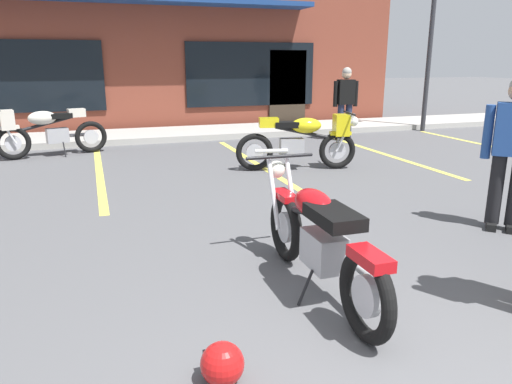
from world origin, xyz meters
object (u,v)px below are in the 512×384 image
at_px(motorcycle_red_sportbike, 46,130).
at_px(person_in_black_shirt, 345,99).
at_px(motorcycle_foreground_classic, 319,238).
at_px(helmet_on_pavement, 222,364).
at_px(motorcycle_black_cruiser, 303,139).
at_px(parking_lot_lamp_post, 436,9).
at_px(person_in_shorts_foreground, 512,145).

relative_size(motorcycle_red_sportbike, person_in_black_shirt, 1.24).
bearing_deg(motorcycle_foreground_classic, helmet_on_pavement, -139.48).
bearing_deg(motorcycle_foreground_classic, motorcycle_red_sportbike, 109.78).
height_order(motorcycle_red_sportbike, motorcycle_black_cruiser, same).
xyz_separation_m(helmet_on_pavement, parking_lot_lamp_post, (7.78, 8.31, 2.94)).
relative_size(motorcycle_red_sportbike, parking_lot_lamp_post, 0.44).
bearing_deg(person_in_shorts_foreground, motorcycle_black_cruiser, 103.54).
bearing_deg(motorcycle_red_sportbike, helmet_on_pavement, -79.48).
height_order(motorcycle_black_cruiser, person_in_black_shirt, person_in_black_shirt).
height_order(motorcycle_foreground_classic, person_in_shorts_foreground, person_in_shorts_foreground).
distance_m(motorcycle_red_sportbike, helmet_on_pavement, 7.92).
bearing_deg(person_in_shorts_foreground, motorcycle_foreground_classic, -164.90).
xyz_separation_m(motorcycle_black_cruiser, person_in_shorts_foreground, (0.85, -3.53, 0.42)).
bearing_deg(motorcycle_black_cruiser, person_in_shorts_foreground, -76.46).
height_order(person_in_shorts_foreground, helmet_on_pavement, person_in_shorts_foreground).
height_order(motorcycle_foreground_classic, helmet_on_pavement, motorcycle_foreground_classic).
height_order(motorcycle_red_sportbike, person_in_shorts_foreground, person_in_shorts_foreground).
relative_size(motorcycle_red_sportbike, motorcycle_black_cruiser, 1.00).
xyz_separation_m(person_in_shorts_foreground, parking_lot_lamp_post, (4.13, 6.72, 2.12)).
distance_m(motorcycle_black_cruiser, helmet_on_pavement, 5.85).
height_order(person_in_black_shirt, person_in_shorts_foreground, same).
distance_m(person_in_shorts_foreground, helmet_on_pavement, 4.06).
bearing_deg(helmet_on_pavement, parking_lot_lamp_post, 46.86).
bearing_deg(person_in_shorts_foreground, person_in_black_shirt, 77.40).
relative_size(person_in_shorts_foreground, parking_lot_lamp_post, 0.36).
xyz_separation_m(motorcycle_black_cruiser, parking_lot_lamp_post, (4.98, 3.19, 2.54)).
distance_m(person_in_black_shirt, parking_lot_lamp_post, 3.54).
distance_m(motorcycle_black_cruiser, person_in_shorts_foreground, 3.65).
height_order(motorcycle_black_cruiser, parking_lot_lamp_post, parking_lot_lamp_post).
height_order(motorcycle_black_cruiser, helmet_on_pavement, motorcycle_black_cruiser).
relative_size(person_in_shorts_foreground, helmet_on_pavement, 6.44).
bearing_deg(helmet_on_pavement, person_in_black_shirt, 56.92).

